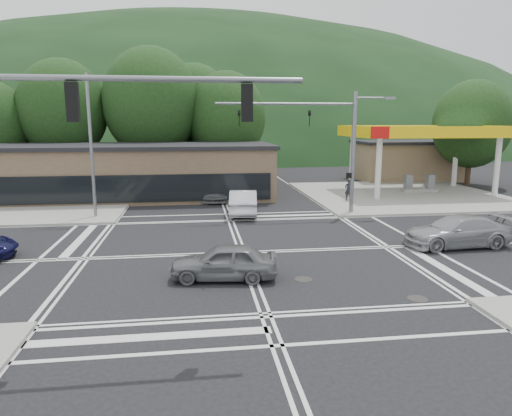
{
  "coord_description": "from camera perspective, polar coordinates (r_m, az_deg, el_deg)",
  "views": [
    {
      "loc": [
        -2.14,
        -20.69,
        6.12
      ],
      "look_at": [
        1.17,
        3.83,
        1.4
      ],
      "focal_mm": 32.0,
      "sensor_mm": 36.0,
      "label": 1
    }
  ],
  "objects": [
    {
      "name": "car_northbound",
      "position": [
        36.05,
        -4.99,
        2.14
      ],
      "size": [
        2.68,
        5.2,
        1.44
      ],
      "primitive_type": "imported",
      "rotation": [
        0.0,
        0.0,
        -0.14
      ],
      "color": "#5B5D5F",
      "rests_on": "ground"
    },
    {
      "name": "signal_mast_ne",
      "position": [
        30.31,
        9.88,
        8.66
      ],
      "size": [
        11.65,
        0.3,
        8.0
      ],
      "color": "slate",
      "rests_on": "ground"
    },
    {
      "name": "tree_n_b",
      "position": [
        44.89,
        -12.93,
        12.67
      ],
      "size": [
        9.0,
        9.0,
        12.98
      ],
      "color": "#382619",
      "rests_on": "ground"
    },
    {
      "name": "sidewalk_ne",
      "position": [
        40.05,
        17.76,
        1.6
      ],
      "size": [
        16.0,
        16.0,
        0.15
      ],
      "primitive_type": "cube",
      "color": "gray",
      "rests_on": "ground"
    },
    {
      "name": "tree_n_a",
      "position": [
        46.25,
        -23.0,
        11.22
      ],
      "size": [
        8.0,
        8.0,
        11.75
      ],
      "color": "#382619",
      "rests_on": "ground"
    },
    {
      "name": "convenience_store",
      "position": [
        50.95,
        18.19,
        5.51
      ],
      "size": [
        10.0,
        6.0,
        3.8
      ],
      "primitive_type": "cube",
      "color": "#846B4F",
      "rests_on": "ground"
    },
    {
      "name": "car_queue_a",
      "position": [
        30.33,
        -1.62,
        0.74
      ],
      "size": [
        2.29,
        5.18,
        1.65
      ],
      "primitive_type": "imported",
      "rotation": [
        0.0,
        0.0,
        3.03
      ],
      "color": "silver",
      "rests_on": "ground"
    },
    {
      "name": "hill_north",
      "position": [
        110.88,
        -6.62,
        7.56
      ],
      "size": [
        252.0,
        126.0,
        140.0
      ],
      "primitive_type": "ellipsoid",
      "color": "black",
      "rests_on": "ground"
    },
    {
      "name": "car_queue_b",
      "position": [
        36.93,
        -0.79,
        2.53
      ],
      "size": [
        2.1,
        4.82,
        1.62
      ],
      "primitive_type": "imported",
      "rotation": [
        0.0,
        0.0,
        3.18
      ],
      "color": "white",
      "rests_on": "ground"
    },
    {
      "name": "car_silver_east",
      "position": [
        24.66,
        23.81,
        -2.69
      ],
      "size": [
        5.33,
        2.34,
        1.52
      ],
      "primitive_type": "imported",
      "rotation": [
        0.0,
        0.0,
        -1.53
      ],
      "color": "#97999E",
      "rests_on": "ground"
    },
    {
      "name": "sidewalk_nw",
      "position": [
        38.42,
        -27.13,
        0.55
      ],
      "size": [
        16.0,
        16.0,
        0.15
      ],
      "primitive_type": "cube",
      "color": "gray",
      "rests_on": "ground"
    },
    {
      "name": "tree_n_c",
      "position": [
        44.81,
        -3.74,
        11.25
      ],
      "size": [
        7.6,
        7.6,
        10.87
      ],
      "color": "#382619",
      "rests_on": "ground"
    },
    {
      "name": "car_grey_center",
      "position": [
        18.02,
        -4.04,
        -6.7
      ],
      "size": [
        4.34,
        2.19,
        1.42
      ],
      "primitive_type": "imported",
      "rotation": [
        0.0,
        0.0,
        -1.7
      ],
      "color": "slate",
      "rests_on": "ground"
    },
    {
      "name": "pedestrian",
      "position": [
        35.6,
        11.48,
        2.25
      ],
      "size": [
        0.62,
        0.43,
        1.62
      ],
      "primitive_type": "imported",
      "rotation": [
        0.0,
        0.0,
        3.06
      ],
      "color": "black",
      "rests_on": "sidewalk_ne"
    },
    {
      "name": "tree_ne",
      "position": [
        48.37,
        25.4,
        9.44
      ],
      "size": [
        7.2,
        7.2,
        9.99
      ],
      "color": "#382619",
      "rests_on": "ground"
    },
    {
      "name": "signal_mast_sw",
      "position": [
        13.23,
        -26.51,
        5.33
      ],
      "size": [
        9.14,
        0.28,
        8.0
      ],
      "color": "slate",
      "rests_on": "ground"
    },
    {
      "name": "tree_n_e",
      "position": [
        48.71,
        -7.68,
        11.9
      ],
      "size": [
        8.4,
        8.4,
        11.98
      ],
      "color": "#382619",
      "rests_on": "ground"
    },
    {
      "name": "streetlight_nw",
      "position": [
        30.37,
        -19.86,
        8.15
      ],
      "size": [
        2.5,
        0.25,
        9.0
      ],
      "color": "slate",
      "rests_on": "ground"
    },
    {
      "name": "gas_station_canopy",
      "position": [
        41.39,
        20.09,
        8.66
      ],
      "size": [
        12.32,
        8.34,
        5.75
      ],
      "color": "silver",
      "rests_on": "ground"
    },
    {
      "name": "commercial_row",
      "position": [
        38.37,
        -16.47,
        4.19
      ],
      "size": [
        24.0,
        8.0,
        4.0
      ],
      "primitive_type": "cube",
      "color": "brown",
      "rests_on": "ground"
    },
    {
      "name": "ground",
      "position": [
        21.69,
        -1.72,
        -5.6
      ],
      "size": [
        120.0,
        120.0,
        0.0
      ],
      "primitive_type": "plane",
      "color": "black",
      "rests_on": "ground"
    }
  ]
}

